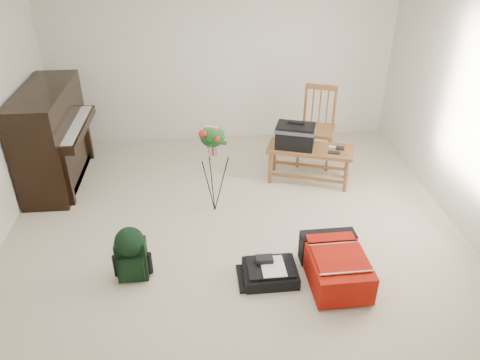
{
  "coord_description": "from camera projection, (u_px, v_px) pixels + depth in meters",
  "views": [
    {
      "loc": [
        -0.29,
        -3.9,
        3.15
      ],
      "look_at": [
        0.07,
        0.35,
        0.62
      ],
      "focal_mm": 35.0,
      "sensor_mm": 36.0,
      "label": 1
    }
  ],
  "objects": [
    {
      "name": "floor",
      "position": [
        236.0,
        247.0,
        4.97
      ],
      "size": [
        5.0,
        5.5,
        0.01
      ],
      "primitive_type": "cube",
      "color": "beige",
      "rests_on": "ground"
    },
    {
      "name": "wall_back",
      "position": [
        221.0,
        57.0,
        6.69
      ],
      "size": [
        5.0,
        0.04,
        2.5
      ],
      "primitive_type": "cube",
      "color": "silver",
      "rests_on": "floor"
    },
    {
      "name": "piano",
      "position": [
        53.0,
        139.0,
        5.88
      ],
      "size": [
        0.71,
        1.5,
        1.25
      ],
      "color": "black",
      "rests_on": "floor"
    },
    {
      "name": "bench",
      "position": [
        300.0,
        141.0,
        5.85
      ],
      "size": [
        1.15,
        0.74,
        0.82
      ],
      "rotation": [
        0.0,
        0.0,
        -0.31
      ],
      "color": "olive",
      "rests_on": "floor"
    },
    {
      "name": "dining_chair",
      "position": [
        316.0,
        127.0,
        6.37
      ],
      "size": [
        0.6,
        0.6,
        1.07
      ],
      "rotation": [
        0.0,
        0.0,
        -0.36
      ],
      "color": "olive",
      "rests_on": "floor"
    },
    {
      "name": "red_suitcase",
      "position": [
        334.0,
        262.0,
        4.5
      ],
      "size": [
        0.55,
        0.8,
        0.34
      ],
      "rotation": [
        0.0,
        0.0,
        0.03
      ],
      "color": "#AF1007",
      "rests_on": "floor"
    },
    {
      "name": "black_duffel",
      "position": [
        270.0,
        272.0,
        4.53
      ],
      "size": [
        0.52,
        0.42,
        0.21
      ],
      "rotation": [
        0.0,
        0.0,
        0.02
      ],
      "color": "black",
      "rests_on": "floor"
    },
    {
      "name": "green_backpack",
      "position": [
        131.0,
        252.0,
        4.42
      ],
      "size": [
        0.29,
        0.28,
        0.57
      ],
      "rotation": [
        0.0,
        0.0,
        0.03
      ],
      "color": "black",
      "rests_on": "floor"
    },
    {
      "name": "flower_stand",
      "position": [
        214.0,
        170.0,
        5.3
      ],
      "size": [
        0.43,
        0.43,
        1.12
      ],
      "rotation": [
        0.0,
        0.0,
        -0.26
      ],
      "color": "black",
      "rests_on": "floor"
    }
  ]
}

